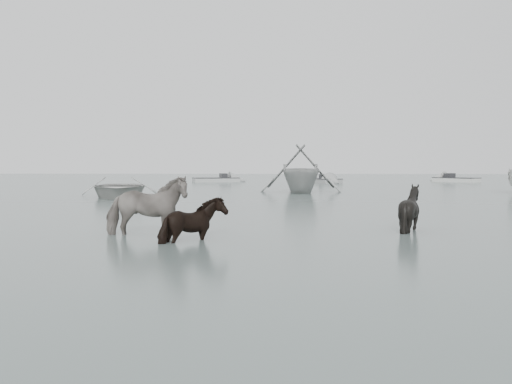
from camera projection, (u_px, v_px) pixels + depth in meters
ground at (290, 234)px, 13.53m from camera, size 140.00×140.00×0.00m
pony_pinto at (147, 200)px, 13.27m from camera, size 2.03×1.11×1.64m
pony_dark at (194, 211)px, 12.21m from camera, size 1.49×1.60×1.30m
pony_black at (410, 202)px, 14.20m from camera, size 1.68×1.61×1.45m
rowboat_lead at (119, 186)px, 27.76m from camera, size 4.94×6.08×1.11m
rowboat_trail at (301, 167)px, 32.01m from camera, size 4.68×5.41×2.84m
skiff_mid at (323, 178)px, 46.60m from camera, size 3.59×5.27×0.75m
skiff_star at (456, 178)px, 49.23m from camera, size 4.71×4.97×0.75m
skiff_far at (216, 178)px, 48.83m from camera, size 5.61×3.18×0.75m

